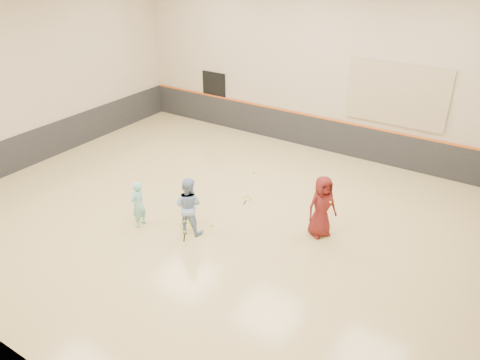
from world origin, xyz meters
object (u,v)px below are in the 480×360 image
Objects in this scene: girl at (138,204)px; spare_racket at (247,198)px; instructor at (188,206)px; young_man at (322,207)px.

spare_racket is (1.66, 2.83, -0.64)m from girl.
instructor is 2.62× the size of spare_racket.
spare_racket is (-2.61, 0.55, -0.81)m from young_man.
girl is 4.85m from young_man.
instructor is at bearing -98.64° from spare_racket.
spare_racket is at bearing 111.87° from young_man.
instructor is at bearing 105.60° from girl.
girl is 0.79× the size of young_man.
girl is at bearing -120.43° from spare_racket.
girl is 1.41m from instructor.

